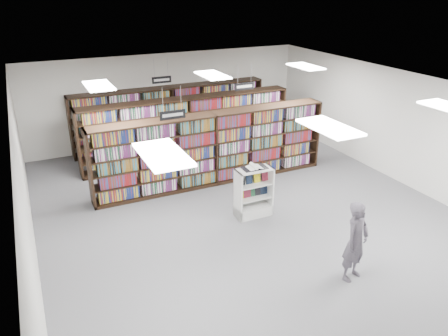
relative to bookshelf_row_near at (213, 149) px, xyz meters
name	(u,v)px	position (x,y,z in m)	size (l,w,h in m)	color
floor	(245,212)	(0.00, -2.00, -1.05)	(12.00, 12.00, 0.00)	#56555B
ceiling	(248,89)	(0.00, -2.00, 2.15)	(10.00, 12.00, 0.10)	white
wall_back	(168,99)	(0.00, 4.00, 0.55)	(10.00, 0.10, 3.20)	silver
wall_left	(24,193)	(-5.00, -2.00, 0.55)	(0.10, 12.00, 3.20)	silver
wall_right	(399,127)	(5.00, -2.00, 0.55)	(0.10, 12.00, 3.20)	silver
bookshelf_row_near	(213,149)	(0.00, 0.00, 0.00)	(7.00, 0.60, 2.10)	black
bookshelf_row_mid	(188,129)	(0.00, 2.00, 0.00)	(7.00, 0.60, 2.10)	black
bookshelf_row_far	(171,116)	(0.00, 3.70, 0.00)	(7.00, 0.60, 2.10)	black
aisle_sign_left	(173,114)	(-1.50, -1.00, 1.48)	(0.65, 0.02, 0.80)	#B2B2B7
aisle_sign_right	(244,86)	(1.50, 1.00, 1.48)	(0.65, 0.02, 0.80)	#B2B2B7
aisle_sign_center	(162,79)	(-0.50, 3.00, 1.48)	(0.65, 0.02, 0.80)	#B2B2B7
troffer_front_left	(163,154)	(-3.00, -5.00, 2.11)	(0.60, 1.20, 0.04)	white
troffer_front_center	(330,127)	(0.00, -5.00, 2.11)	(0.60, 1.20, 0.04)	white
troffer_back_left	(99,86)	(-3.00, 0.00, 2.11)	(0.60, 1.20, 0.04)	white
troffer_back_center	(212,75)	(0.00, 0.00, 2.11)	(0.60, 1.20, 0.04)	white
troffer_back_right	(306,66)	(3.00, 0.00, 2.11)	(0.60, 1.20, 0.04)	white
endcap_display	(253,199)	(0.10, -2.20, -0.60)	(0.92, 0.47, 1.28)	silver
open_book	(254,167)	(0.12, -2.19, 0.26)	(0.64, 0.38, 0.13)	black
shopper	(356,242)	(0.67, -5.30, -0.22)	(0.61, 0.40, 1.67)	#554F5B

